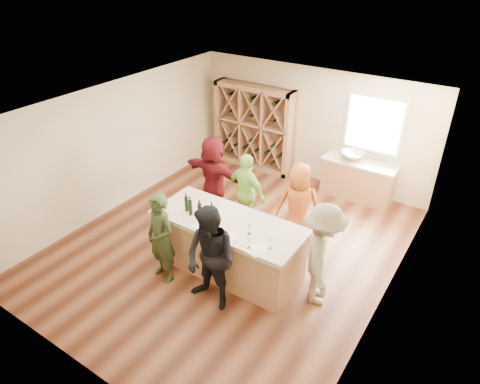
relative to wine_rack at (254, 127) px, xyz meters
The scene contains 32 objects.
floor 3.78m from the wine_rack, 65.36° to the right, with size 6.00×7.00×0.10m, color brown.
ceiling 4.00m from the wine_rack, 65.36° to the right, with size 6.00×7.00×0.10m, color white.
wall_back 1.56m from the wine_rack, 10.57° to the left, with size 6.00×0.10×2.80m, color beige.
wall_front 6.99m from the wine_rack, 77.60° to the right, with size 6.00×0.10×2.80m, color beige.
wall_left 3.63m from the wine_rack, 115.36° to the right, with size 0.10×7.00×2.80m, color beige.
wall_right 5.61m from the wine_rack, 35.70° to the right, with size 0.10×7.00×2.80m, color beige.
window_frame 3.08m from the wine_rack, ahead, with size 1.30×0.06×1.30m, color white.
window_pane 3.07m from the wine_rack, ahead, with size 1.18×0.01×1.18m, color white.
wine_rack is the anchor object (origin of this frame).
back_counter_base 2.98m from the wine_rack, ahead, with size 1.60×0.58×0.86m, color #A4744E.
back_counter_top 2.91m from the wine_rack, ahead, with size 1.70×0.62×0.06m, color #BEB39C.
sink 2.70m from the wine_rack, ahead, with size 0.54×0.54×0.19m, color silver.
faucet 2.70m from the wine_rack, ahead, with size 0.02×0.02×0.30m, color silver.
tasting_counter_base 4.38m from the wine_rack, 63.93° to the right, with size 2.60×1.00×1.00m, color #A4744E.
tasting_counter_top 4.34m from the wine_rack, 63.93° to the right, with size 2.72×1.12×0.08m, color #BEB39C.
wine_bottle_a 4.20m from the wine_rack, 74.66° to the right, with size 0.07×0.07×0.28m, color black.
wine_bottle_b 4.30m from the wine_rack, 73.08° to the right, with size 0.07×0.07×0.29m, color black.
wine_bottle_d 4.38m from the wine_rack, 70.41° to the right, with size 0.08×0.08×0.30m, color black.
wine_bottle_e 4.37m from the wine_rack, 67.58° to the right, with size 0.07×0.07×0.29m, color black.
wine_glass_a 4.66m from the wine_rack, 69.01° to the right, with size 0.08×0.08×0.20m, color white.
wine_glass_c 5.08m from the wine_rack, 58.96° to the right, with size 0.06×0.06×0.16m, color white.
wine_glass_d 4.70m from the wine_rack, 59.09° to the right, with size 0.06×0.06×0.17m, color white.
wine_glass_e 5.08m from the wine_rack, 55.24° to the right, with size 0.07×0.07×0.18m, color white.
tasting_menu_a 4.55m from the wine_rack, 69.26° to the right, with size 0.21×0.28×0.00m, color white.
tasting_menu_b 4.82m from the wine_rack, 62.96° to the right, with size 0.23×0.31×0.00m, color white.
tasting_menu_c 5.13m from the wine_rack, 57.57° to the right, with size 0.23×0.31×0.00m, color white.
person_near_left 4.82m from the wine_rack, 77.37° to the right, with size 0.62×0.45×1.69m, color #263319.
person_near_right 5.22m from the wine_rack, 65.51° to the right, with size 0.89×0.49×1.84m, color black.
person_server 5.15m from the wine_rack, 45.88° to the right, with size 1.19×0.55×1.83m, color gray.
person_far_mid 2.97m from the wine_rack, 61.02° to the right, with size 0.99×0.51×1.69m, color #8CC64C.
person_far_right 3.54m from the wine_rack, 44.06° to the right, with size 0.84×0.55×1.72m, color #994C19.
person_far_left 2.52m from the wine_rack, 78.04° to the right, with size 1.68×0.60×1.81m, color #590F14.
Camera 1 is at (3.97, -5.62, 5.20)m, focal length 32.00 mm.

